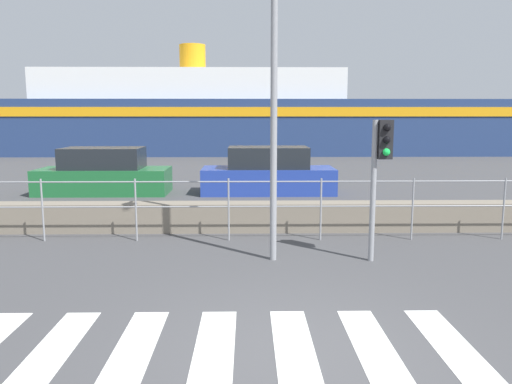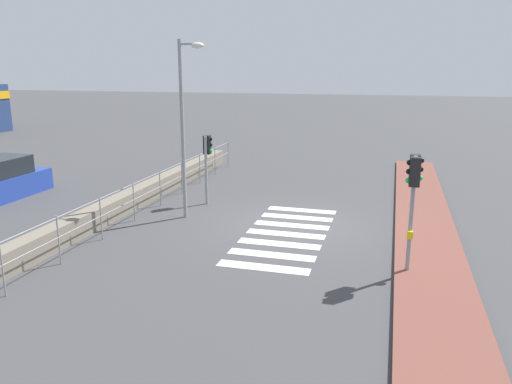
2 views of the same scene
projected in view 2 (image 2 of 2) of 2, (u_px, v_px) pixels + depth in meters
name	position (u px, v px, depth m)	size (l,w,h in m)	color
ground_plane	(292.00, 225.00, 16.04)	(160.00, 160.00, 0.00)	#424244
sidewalk_brick	(426.00, 234.00, 14.96)	(24.00, 1.80, 0.12)	brown
crosswalk	(286.00, 234.00, 15.15)	(5.85, 2.40, 0.01)	silver
seawall	(126.00, 202.00, 17.50)	(19.29, 0.55, 0.65)	slate
harbor_fence	(147.00, 189.00, 17.15)	(17.40, 0.04, 1.31)	gray
traffic_light_near	(414.00, 183.00, 11.66)	(0.58, 0.41, 2.93)	gray
traffic_light_far	(207.00, 154.00, 18.16)	(0.34, 0.32, 2.53)	gray
streetlamp	(186.00, 110.00, 15.97)	(0.32, 0.87, 5.78)	gray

